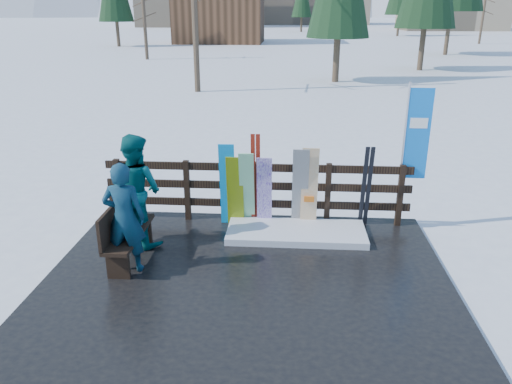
# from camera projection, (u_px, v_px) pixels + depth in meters

# --- Properties ---
(ground) EXTENTS (700.00, 700.00, 0.00)m
(ground) POSITION_uv_depth(u_px,v_px,m) (246.00, 285.00, 7.35)
(ground) COLOR white
(ground) RESTS_ON ground
(deck) EXTENTS (6.00, 5.00, 0.08)m
(deck) POSITION_uv_depth(u_px,v_px,m) (246.00, 283.00, 7.34)
(deck) COLOR black
(deck) RESTS_ON ground
(fence) EXTENTS (5.60, 0.10, 1.15)m
(fence) POSITION_uv_depth(u_px,v_px,m) (257.00, 188.00, 9.16)
(fence) COLOR black
(fence) RESTS_ON deck
(snow_patch) EXTENTS (2.42, 1.00, 0.12)m
(snow_patch) POSITION_uv_depth(u_px,v_px,m) (296.00, 232.00, 8.75)
(snow_patch) COLOR white
(snow_patch) RESTS_ON deck
(bench) EXTENTS (0.41, 1.50, 0.97)m
(bench) POSITION_uv_depth(u_px,v_px,m) (124.00, 230.00, 7.77)
(bench) COLOR black
(bench) RESTS_ON deck
(snowboard_0) EXTENTS (0.28, 0.23, 1.56)m
(snowboard_0) POSITION_uv_depth(u_px,v_px,m) (227.00, 185.00, 8.94)
(snowboard_0) COLOR #0691DF
(snowboard_0) RESTS_ON deck
(snowboard_1) EXTENTS (0.26, 0.38, 1.42)m
(snowboard_1) POSITION_uv_depth(u_px,v_px,m) (247.00, 189.00, 8.94)
(snowboard_1) COLOR white
(snowboard_1) RESTS_ON deck
(snowboard_2) EXTENTS (0.30, 0.23, 1.33)m
(snowboard_2) POSITION_uv_depth(u_px,v_px,m) (235.00, 191.00, 8.97)
(snowboard_2) COLOR #C1EB05
(snowboard_2) RESTS_ON deck
(snowboard_3) EXTENTS (0.27, 0.24, 1.33)m
(snowboard_3) POSITION_uv_depth(u_px,v_px,m) (264.00, 192.00, 8.94)
(snowboard_3) COLOR white
(snowboard_3) RESTS_ON deck
(snowboard_4) EXTENTS (0.28, 0.31, 1.50)m
(snowboard_4) POSITION_uv_depth(u_px,v_px,m) (300.00, 188.00, 8.87)
(snowboard_4) COLOR black
(snowboard_4) RESTS_ON deck
(snowboard_5) EXTENTS (0.29, 0.20, 1.51)m
(snowboard_5) POSITION_uv_depth(u_px,v_px,m) (309.00, 188.00, 8.85)
(snowboard_5) COLOR white
(snowboard_5) RESTS_ON deck
(ski_pair_a) EXTENTS (0.16, 0.17, 1.72)m
(ski_pair_a) POSITION_uv_depth(u_px,v_px,m) (256.00, 180.00, 8.95)
(ski_pair_a) COLOR maroon
(ski_pair_a) RESTS_ON deck
(ski_pair_b) EXTENTS (0.17, 0.30, 1.55)m
(ski_pair_b) POSITION_uv_depth(u_px,v_px,m) (366.00, 187.00, 8.85)
(ski_pair_b) COLOR black
(ski_pair_b) RESTS_ON deck
(rental_flag) EXTENTS (0.45, 0.04, 2.60)m
(rental_flag) POSITION_uv_depth(u_px,v_px,m) (414.00, 140.00, 8.69)
(rental_flag) COLOR silver
(rental_flag) RESTS_ON deck
(person_front) EXTENTS (0.63, 0.43, 1.70)m
(person_front) POSITION_uv_depth(u_px,v_px,m) (124.00, 218.00, 7.35)
(person_front) COLOR #114A5C
(person_front) RESTS_ON deck
(person_back) EXTENTS (1.15, 1.07, 1.89)m
(person_back) POSITION_uv_depth(u_px,v_px,m) (136.00, 190.00, 8.22)
(person_back) COLOR #09585B
(person_back) RESTS_ON deck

